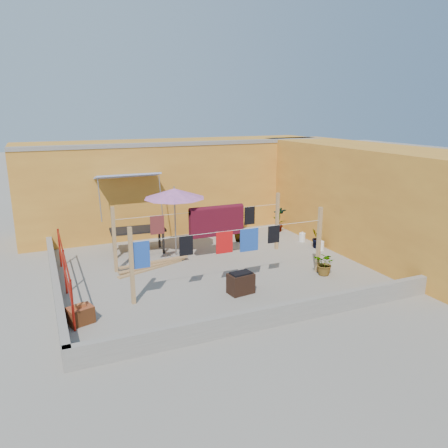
{
  "coord_description": "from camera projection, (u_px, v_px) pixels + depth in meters",
  "views": [
    {
      "loc": [
        -4.25,
        -10.6,
        4.28
      ],
      "look_at": [
        0.48,
        0.3,
        1.15
      ],
      "focal_mm": 35.0,
      "sensor_mm": 36.0,
      "label": 1
    }
  ],
  "objects": [
    {
      "name": "ground",
      "position": [
        213.0,
        268.0,
        12.13
      ],
      "size": [
        80.0,
        80.0,
        0.0
      ],
      "primitive_type": "plane",
      "color": "#9E998E",
      "rests_on": "ground"
    },
    {
      "name": "wall_back",
      "position": [
        177.0,
        184.0,
        16.07
      ],
      "size": [
        11.0,
        3.27,
        3.21
      ],
      "color": "gold",
      "rests_on": "ground"
    },
    {
      "name": "wall_right",
      "position": [
        365.0,
        197.0,
        13.72
      ],
      "size": [
        2.4,
        9.0,
        3.2
      ],
      "primitive_type": "cube",
      "color": "gold",
      "rests_on": "ground"
    },
    {
      "name": "parapet_front",
      "position": [
        278.0,
        315.0,
        8.9
      ],
      "size": [
        8.3,
        0.16,
        0.44
      ],
      "primitive_type": "cube",
      "color": "gray",
      "rests_on": "ground"
    },
    {
      "name": "parapet_left",
      "position": [
        56.0,
        283.0,
        10.5
      ],
      "size": [
        0.16,
        7.3,
        0.44
      ],
      "primitive_type": "cube",
      "color": "gray",
      "rests_on": "ground"
    },
    {
      "name": "red_railing",
      "position": [
        64.0,
        265.0,
        10.29
      ],
      "size": [
        0.05,
        4.2,
        1.1
      ],
      "color": "#A71910",
      "rests_on": "ground"
    },
    {
      "name": "clothesline_rig",
      "position": [
        216.0,
        225.0,
        12.43
      ],
      "size": [
        5.09,
        2.35,
        1.8
      ],
      "color": "tan",
      "rests_on": "ground"
    },
    {
      "name": "patio_umbrella",
      "position": [
        174.0,
        194.0,
        12.58
      ],
      "size": [
        2.2,
        2.2,
        2.13
      ],
      "color": "gray",
      "rests_on": "ground"
    },
    {
      "name": "outdoor_table",
      "position": [
        138.0,
        231.0,
        13.27
      ],
      "size": [
        1.69,
        0.94,
        0.76
      ],
      "color": "black",
      "rests_on": "ground"
    },
    {
      "name": "brick_stack",
      "position": [
        81.0,
        315.0,
        8.96
      ],
      "size": [
        0.58,
        0.49,
        0.43
      ],
      "color": "#984C23",
      "rests_on": "ground"
    },
    {
      "name": "lumber_pile",
      "position": [
        153.0,
        265.0,
        12.16
      ],
      "size": [
        2.15,
        0.84,
        0.13
      ],
      "color": "tan",
      "rests_on": "ground"
    },
    {
      "name": "brazier",
      "position": [
        241.0,
        283.0,
        10.42
      ],
      "size": [
        0.64,
        0.47,
        0.53
      ],
      "color": "black",
      "rests_on": "ground"
    },
    {
      "name": "white_basin",
      "position": [
        290.0,
        310.0,
        9.48
      ],
      "size": [
        0.51,
        0.51,
        0.09
      ],
      "color": "white",
      "rests_on": "ground"
    },
    {
      "name": "water_jug_a",
      "position": [
        321.0,
        246.0,
        13.63
      ],
      "size": [
        0.21,
        0.21,
        0.33
      ],
      "color": "white",
      "rests_on": "ground"
    },
    {
      "name": "water_jug_b",
      "position": [
        302.0,
        237.0,
        14.55
      ],
      "size": [
        0.21,
        0.21,
        0.33
      ],
      "color": "white",
      "rests_on": "ground"
    },
    {
      "name": "green_hose",
      "position": [
        244.0,
        240.0,
        14.66
      ],
      "size": [
        0.49,
        0.49,
        0.07
      ],
      "color": "#1B7A1F",
      "rests_on": "ground"
    },
    {
      "name": "plant_back_a",
      "position": [
        236.0,
        221.0,
        15.73
      ],
      "size": [
        0.78,
        0.72,
        0.72
      ],
      "primitive_type": "imported",
      "rotation": [
        0.0,
        0.0,
        0.28
      ],
      "color": "#1F5B1A",
      "rests_on": "ground"
    },
    {
      "name": "plant_back_b",
      "position": [
        239.0,
        232.0,
        14.53
      ],
      "size": [
        0.42,
        0.42,
        0.65
      ],
      "primitive_type": "imported",
      "rotation": [
        0.0,
        0.0,
        1.75
      ],
      "color": "#1F5B1A",
      "rests_on": "ground"
    },
    {
      "name": "plant_right_a",
      "position": [
        279.0,
        219.0,
        15.66
      ],
      "size": [
        0.53,
        0.4,
        0.92
      ],
      "primitive_type": "imported",
      "rotation": [
        0.0,
        0.0,
        2.99
      ],
      "color": "#1F5B1A",
      "rests_on": "ground"
    },
    {
      "name": "plant_right_b",
      "position": [
        316.0,
        238.0,
        13.8
      ],
      "size": [
        0.46,
        0.45,
        0.65
      ],
      "primitive_type": "imported",
      "rotation": [
        0.0,
        0.0,
        3.79
      ],
      "color": "#1F5B1A",
      "rests_on": "ground"
    },
    {
      "name": "plant_right_c",
      "position": [
        325.0,
        264.0,
        11.54
      ],
      "size": [
        0.7,
        0.74,
        0.64
      ],
      "primitive_type": "imported",
      "rotation": [
        0.0,
        0.0,
        5.18
      ],
      "color": "#1F5B1A",
      "rests_on": "ground"
    }
  ]
}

